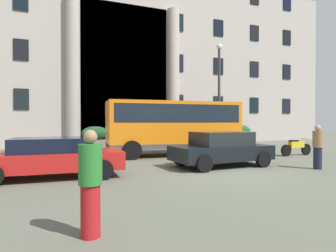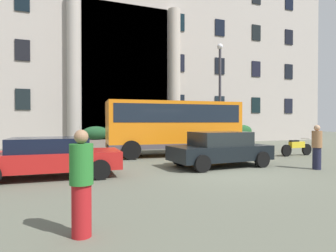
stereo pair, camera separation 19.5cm
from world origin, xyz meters
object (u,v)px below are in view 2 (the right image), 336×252
bus_stop_sign (225,125)px  pedestrian_child_trailing (81,183)px  scooter_by_planter (296,147)px  lamppost_plaza_centre (220,87)px  hedge_planter_east (243,135)px  parked_sedan_second (50,157)px  motorcycle_near_kerb (30,157)px  hedge_planter_west (96,138)px  hedge_planter_far_east (189,136)px  orange_minibus (173,124)px  parked_hatchback_near (220,149)px  pedestrian_man_red_shirt (317,147)px

bus_stop_sign → pedestrian_child_trailing: bus_stop_sign is taller
scooter_by_planter → lamppost_plaza_centre: size_ratio=0.28×
hedge_planter_east → parked_sedan_second: 16.87m
hedge_planter_east → parked_sedan_second: size_ratio=0.40×
pedestrian_child_trailing → scooter_by_planter: bearing=152.8°
parked_sedan_second → motorcycle_near_kerb: bearing=112.9°
hedge_planter_west → lamppost_plaza_centre: size_ratio=0.25×
scooter_by_planter → lamppost_plaza_centre: 7.03m
hedge_planter_east → hedge_planter_far_east: bearing=-175.6°
orange_minibus → parked_hatchback_near: orange_minibus is taller
bus_stop_sign → lamppost_plaza_centre: 3.00m
hedge_planter_far_east → pedestrian_man_red_shirt: (0.09, -10.87, 0.10)m
pedestrian_child_trailing → parked_sedan_second: bearing=-142.8°
parked_hatchback_near → motorcycle_near_kerb: (-6.96, 1.92, -0.24)m
bus_stop_sign → parked_sedan_second: bearing=-149.3°
hedge_planter_far_east → lamppost_plaza_centre: (1.69, -1.45, 3.48)m
hedge_planter_far_east → motorcycle_near_kerb: bearing=-144.5°
pedestrian_child_trailing → lamppost_plaza_centre: 16.74m
motorcycle_near_kerb → pedestrian_man_red_shirt: size_ratio=1.23×
bus_stop_sign → parked_sedan_second: 12.14m
parked_hatchback_near → pedestrian_man_red_shirt: (2.98, -1.92, 0.13)m
bus_stop_sign → parked_hatchback_near: bearing=-124.0°
pedestrian_man_red_shirt → bus_stop_sign: bearing=103.4°
scooter_by_planter → motorcycle_near_kerb: bearing=177.2°
parked_hatchback_near → hedge_planter_far_east: bearing=69.1°
hedge_planter_west → parked_sedan_second: hedge_planter_west is taller
parked_hatchback_near → lamppost_plaza_centre: size_ratio=0.56×
bus_stop_sign → motorcycle_near_kerb: size_ratio=1.23×
hedge_planter_east → pedestrian_man_red_shirt: 12.24m
hedge_planter_east → motorcycle_near_kerb: size_ratio=0.86×
scooter_by_planter → pedestrian_child_trailing: pedestrian_child_trailing is taller
scooter_by_planter → pedestrian_man_red_shirt: bearing=-127.6°
motorcycle_near_kerb → lamppost_plaza_centre: (11.54, 5.58, 3.75)m
parked_sedan_second → pedestrian_man_red_shirt: bearing=-9.1°
hedge_planter_far_east → parked_sedan_second: bearing=-135.6°
orange_minibus → hedge_planter_east: bearing=37.7°
pedestrian_man_red_shirt → parked_hatchback_near: bearing=169.0°
orange_minibus → hedge_planter_west: 6.32m
orange_minibus → hedge_planter_west: orange_minibus is taller
hedge_planter_west → scooter_by_planter: (9.20, -7.80, -0.25)m
bus_stop_sign → motorcycle_near_kerb: bearing=-159.1°
pedestrian_man_red_shirt → lamppost_plaza_centre: size_ratio=0.23×
orange_minibus → hedge_planter_far_east: orange_minibus is taller
orange_minibus → hedge_planter_west: (-3.34, 5.28, -0.96)m
pedestrian_man_red_shirt → scooter_by_planter: bearing=75.7°
hedge_planter_west → lamppost_plaza_centre: bearing=-13.3°
bus_stop_sign → pedestrian_man_red_shirt: bus_stop_sign is taller
motorcycle_near_kerb → lamppost_plaza_centre: 13.36m
hedge_planter_far_east → hedge_planter_west: bearing=175.7°
orange_minibus → lamppost_plaza_centre: (4.87, 3.33, 2.54)m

